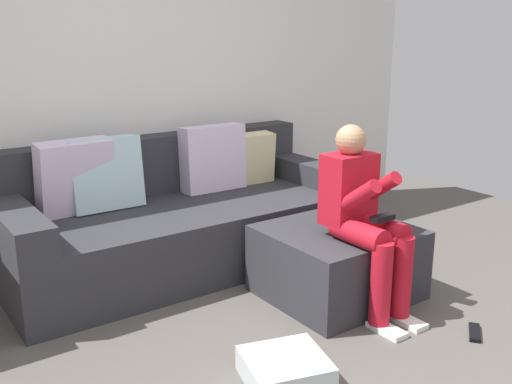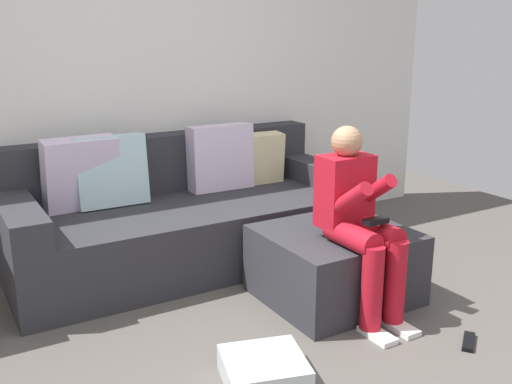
{
  "view_description": "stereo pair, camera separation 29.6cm",
  "coord_description": "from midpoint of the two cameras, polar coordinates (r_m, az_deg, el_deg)",
  "views": [
    {
      "loc": [
        -1.64,
        -1.59,
        1.55
      ],
      "look_at": [
        0.39,
        1.28,
        0.59
      ],
      "focal_mm": 40.83,
      "sensor_mm": 36.0,
      "label": 1
    },
    {
      "loc": [
        -1.4,
        -1.75,
        1.55
      ],
      "look_at": [
        0.39,
        1.28,
        0.59
      ],
      "focal_mm": 40.83,
      "sensor_mm": 36.0,
      "label": 2
    }
  ],
  "objects": [
    {
      "name": "wall_back",
      "position": [
        4.27,
        -9.76,
        11.18
      ],
      "size": [
        5.32,
        0.1,
        2.52
      ],
      "primitive_type": "cube",
      "color": "silver",
      "rests_on": "ground_plane"
    },
    {
      "name": "couch_sectional",
      "position": [
        4.05,
        -5.2,
        -2.3
      ],
      "size": [
        2.37,
        1.0,
        0.91
      ],
      "color": "#2D2D33",
      "rests_on": "ground_plane"
    },
    {
      "name": "ottoman",
      "position": [
        3.56,
        10.1,
        -7.03
      ],
      "size": [
        0.83,
        0.76,
        0.42
      ],
      "primitive_type": "cube",
      "color": "#2D2D33",
      "rests_on": "ground_plane"
    },
    {
      "name": "person_seated",
      "position": [
        3.27,
        12.62,
        -2.55
      ],
      "size": [
        0.3,
        0.62,
        1.06
      ],
      "color": "red",
      "rests_on": "ground_plane"
    },
    {
      "name": "storage_bin",
      "position": [
        2.79,
        3.96,
        -17.06
      ],
      "size": [
        0.45,
        0.44,
        0.12
      ],
      "primitive_type": "cube",
      "rotation": [
        0.0,
        0.0,
        -0.28
      ],
      "color": "silver",
      "rests_on": "ground_plane"
    },
    {
      "name": "remote_near_ottoman",
      "position": [
        3.34,
        22.6,
        -13.44
      ],
      "size": [
        0.18,
        0.16,
        0.02
      ],
      "primitive_type": "cube",
      "rotation": [
        0.0,
        0.0,
        0.63
      ],
      "color": "black",
      "rests_on": "ground_plane"
    }
  ]
}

